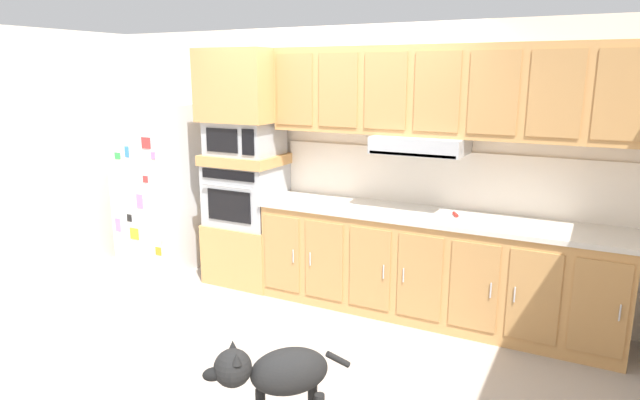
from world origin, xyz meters
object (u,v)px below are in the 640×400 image
built_in_oven (246,194)px  screwdriver (457,214)px  dog (277,375)px  refrigerator (160,187)px  microwave (245,138)px

built_in_oven → screwdriver: 2.09m
screwdriver → dog: bearing=-101.9°
screwdriver → dog: screwdriver is taller
refrigerator → microwave: (1.07, 0.07, 0.58)m
refrigerator → microwave: size_ratio=2.73×
refrigerator → built_in_oven: refrigerator is taller
refrigerator → built_in_oven: size_ratio=2.51×
refrigerator → microwave: refrigerator is taller
microwave → screwdriver: size_ratio=3.89×
refrigerator → screwdriver: refrigerator is taller
microwave → screwdriver: (2.09, 0.02, -0.53)m
built_in_oven → screwdriver: size_ratio=4.23×
dog → built_in_oven: bearing=-96.0°
microwave → dog: bearing=-51.8°
built_in_oven → screwdriver: (2.09, 0.02, 0.03)m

